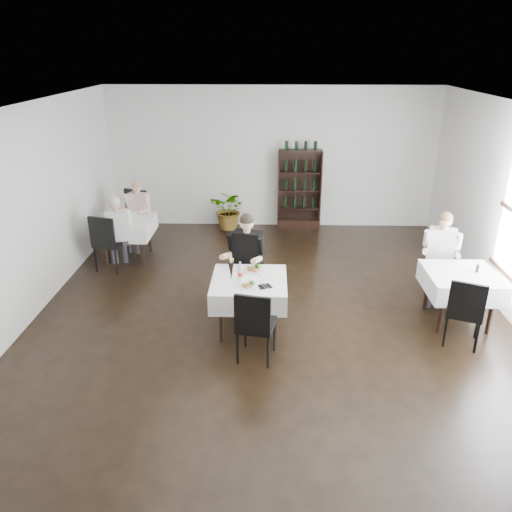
{
  "coord_description": "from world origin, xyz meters",
  "views": [
    {
      "loc": [
        -0.02,
        -6.17,
        3.72
      ],
      "look_at": [
        -0.21,
        0.2,
        1.03
      ],
      "focal_mm": 35.0,
      "sensor_mm": 36.0,
      "label": 1
    }
  ],
  "objects_px": {
    "potted_tree": "(230,209)",
    "diner_main": "(245,255)",
    "wine_shelf": "(299,191)",
    "main_table": "(249,289)"
  },
  "relations": [
    {
      "from": "diner_main",
      "to": "wine_shelf",
      "type": "bearing_deg",
      "value": 75.11
    },
    {
      "from": "wine_shelf",
      "to": "main_table",
      "type": "bearing_deg",
      "value": -101.78
    },
    {
      "from": "wine_shelf",
      "to": "potted_tree",
      "type": "height_order",
      "value": "wine_shelf"
    },
    {
      "from": "diner_main",
      "to": "potted_tree",
      "type": "bearing_deg",
      "value": 98.27
    },
    {
      "from": "potted_tree",
      "to": "diner_main",
      "type": "relative_size",
      "value": 0.59
    },
    {
      "from": "wine_shelf",
      "to": "main_table",
      "type": "distance_m",
      "value": 4.41
    },
    {
      "from": "potted_tree",
      "to": "diner_main",
      "type": "distance_m",
      "value": 3.64
    },
    {
      "from": "main_table",
      "to": "potted_tree",
      "type": "relative_size",
      "value": 1.17
    },
    {
      "from": "wine_shelf",
      "to": "diner_main",
      "type": "relative_size",
      "value": 1.17
    },
    {
      "from": "potted_tree",
      "to": "wine_shelf",
      "type": "bearing_deg",
      "value": 4.35
    }
  ]
}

